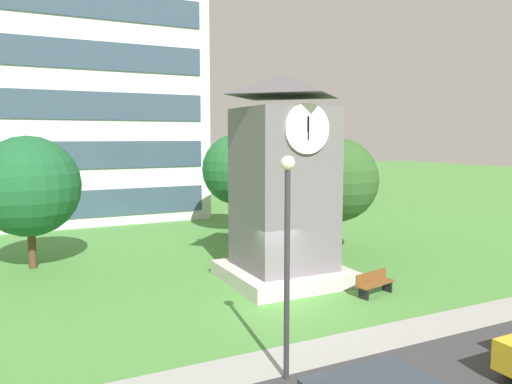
{
  "coord_description": "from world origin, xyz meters",
  "views": [
    {
      "loc": [
        -8.38,
        -15.22,
        6.01
      ],
      "look_at": [
        0.76,
        3.4,
        3.67
      ],
      "focal_mm": 34.65,
      "sensor_mm": 36.0,
      "label": 1
    }
  ],
  "objects_px": {
    "park_bench": "(374,283)",
    "tree_streetside": "(238,170)",
    "street_lamp": "(287,242)",
    "tree_near_tower": "(29,186)",
    "clock_tower": "(284,192)",
    "tree_by_building": "(336,180)"
  },
  "relations": [
    {
      "from": "park_bench",
      "to": "tree_streetside",
      "type": "xyz_separation_m",
      "value": [
        0.43,
        13.72,
        3.49
      ]
    },
    {
      "from": "clock_tower",
      "to": "tree_near_tower",
      "type": "bearing_deg",
      "value": 144.2
    },
    {
      "from": "clock_tower",
      "to": "tree_by_building",
      "type": "distance_m",
      "value": 5.74
    },
    {
      "from": "park_bench",
      "to": "street_lamp",
      "type": "distance_m",
      "value": 8.12
    },
    {
      "from": "tree_by_building",
      "to": "tree_streetside",
      "type": "height_order",
      "value": "tree_streetside"
    },
    {
      "from": "tree_near_tower",
      "to": "tree_by_building",
      "type": "bearing_deg",
      "value": -14.4
    },
    {
      "from": "park_bench",
      "to": "tree_by_building",
      "type": "relative_size",
      "value": 0.31
    },
    {
      "from": "street_lamp",
      "to": "tree_by_building",
      "type": "distance_m",
      "value": 13.79
    },
    {
      "from": "tree_by_building",
      "to": "park_bench",
      "type": "bearing_deg",
      "value": -112.77
    },
    {
      "from": "clock_tower",
      "to": "street_lamp",
      "type": "height_order",
      "value": "clock_tower"
    },
    {
      "from": "clock_tower",
      "to": "tree_streetside",
      "type": "xyz_separation_m",
      "value": [
        2.62,
        10.51,
        0.2
      ]
    },
    {
      "from": "park_bench",
      "to": "tree_by_building",
      "type": "height_order",
      "value": "tree_by_building"
    },
    {
      "from": "tree_near_tower",
      "to": "tree_by_building",
      "type": "xyz_separation_m",
      "value": [
        14.19,
        -3.64,
        0.03
      ]
    },
    {
      "from": "clock_tower",
      "to": "tree_streetside",
      "type": "relative_size",
      "value": 1.38
    },
    {
      "from": "clock_tower",
      "to": "street_lamp",
      "type": "distance_m",
      "value": 8.47
    },
    {
      "from": "tree_by_building",
      "to": "tree_streetside",
      "type": "bearing_deg",
      "value": 106.65
    },
    {
      "from": "tree_near_tower",
      "to": "tree_streetside",
      "type": "bearing_deg",
      "value": 17.45
    },
    {
      "from": "street_lamp",
      "to": "tree_near_tower",
      "type": "height_order",
      "value": "tree_near_tower"
    },
    {
      "from": "street_lamp",
      "to": "tree_near_tower",
      "type": "distance_m",
      "value": 15.13
    },
    {
      "from": "street_lamp",
      "to": "tree_by_building",
      "type": "bearing_deg",
      "value": 49.79
    },
    {
      "from": "clock_tower",
      "to": "park_bench",
      "type": "distance_m",
      "value": 5.08
    },
    {
      "from": "clock_tower",
      "to": "tree_by_building",
      "type": "xyz_separation_m",
      "value": [
        4.83,
        3.1,
        0.05
      ]
    }
  ]
}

